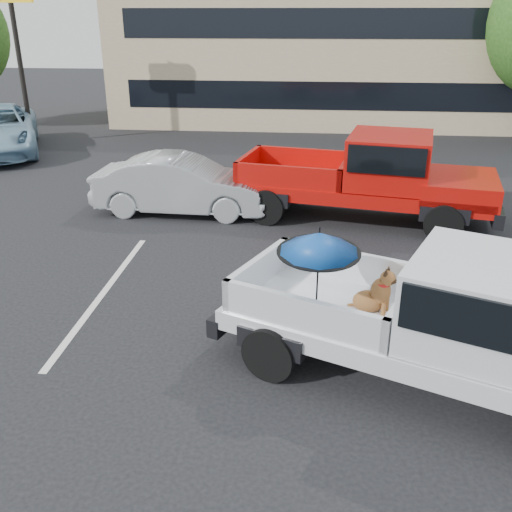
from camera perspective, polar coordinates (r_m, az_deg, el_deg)
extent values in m
plane|color=black|center=(8.18, 0.64, -10.86)|extent=(90.00, 90.00, 0.00)
cube|color=silver|center=(10.50, -14.97, -3.51)|extent=(0.12, 5.00, 0.01)
cube|color=silver|center=(10.18, 18.79, -4.89)|extent=(0.12, 5.00, 0.01)
cube|color=tan|center=(27.84, 8.94, 19.64)|extent=(20.00, 8.00, 6.00)
cube|color=black|center=(24.02, 9.19, 15.51)|extent=(18.00, 0.08, 1.10)
cube|color=black|center=(23.82, 9.63, 21.95)|extent=(18.00, 0.08, 1.10)
cylinder|color=black|center=(23.34, -22.56, 17.63)|extent=(0.18, 0.18, 6.00)
cylinder|color=#332114|center=(31.39, 16.10, 16.55)|extent=(0.32, 0.32, 2.86)
ellipsoid|color=#1C4513|center=(31.24, 16.74, 21.98)|extent=(4.68, 4.68, 5.38)
cylinder|color=black|center=(7.75, 1.48, -9.64)|extent=(0.81, 0.56, 0.76)
cylinder|color=black|center=(9.20, 6.81, -4.14)|extent=(0.81, 0.56, 0.76)
cube|color=silver|center=(7.84, 16.92, -7.81)|extent=(5.71, 3.91, 0.28)
cube|color=black|center=(8.76, -0.95, -4.58)|extent=(0.95, 1.87, 0.28)
cube|color=silver|center=(7.47, 21.61, -4.19)|extent=(2.25, 2.35, 1.05)
cube|color=black|center=(7.38, 21.84, -2.81)|extent=(2.15, 2.38, 0.55)
cube|color=black|center=(8.15, 7.02, -5.17)|extent=(2.84, 2.60, 0.10)
cube|color=silver|center=(8.76, 9.30, -1.05)|extent=(2.15, 1.01, 0.50)
cube|color=silver|center=(7.30, 4.51, -5.96)|extent=(2.15, 1.01, 0.50)
cube|color=silver|center=(8.43, 0.21, -1.70)|extent=(0.83, 1.73, 0.50)
cube|color=silver|center=(7.73, 14.71, -4.96)|extent=(0.83, 1.73, 0.50)
ellipsoid|color=brown|center=(8.00, 11.18, -4.44)|extent=(0.55, 0.51, 0.29)
cylinder|color=brown|center=(7.90, 12.62, -5.25)|extent=(0.06, 0.06, 0.22)
cylinder|color=brown|center=(8.03, 12.93, -4.81)|extent=(0.06, 0.06, 0.22)
ellipsoid|color=brown|center=(7.89, 12.35, -3.51)|extent=(0.35, 0.34, 0.39)
cylinder|color=red|center=(7.83, 12.55, -2.70)|extent=(0.19, 0.19, 0.04)
sphere|color=brown|center=(7.77, 13.06, -2.19)|extent=(0.21, 0.21, 0.21)
cone|color=black|center=(7.75, 13.88, -2.49)|extent=(0.17, 0.15, 0.10)
cone|color=black|center=(7.68, 12.88, -1.58)|extent=(0.07, 0.07, 0.11)
cone|color=black|center=(7.78, 13.12, -1.29)|extent=(0.07, 0.07, 0.11)
cylinder|color=brown|center=(8.09, 10.03, -4.77)|extent=(0.26, 0.05, 0.09)
cylinder|color=black|center=(7.60, 6.16, -2.48)|extent=(0.02, 0.10, 1.05)
cone|color=#11459A|center=(7.38, 6.33, 1.34)|extent=(1.10, 1.12, 0.36)
cylinder|color=black|center=(7.32, 6.39, 2.50)|extent=(0.02, 0.02, 0.10)
cylinder|color=black|center=(7.43, 6.29, 0.41)|extent=(1.10, 1.10, 0.09)
cylinder|color=black|center=(13.31, 1.09, 4.94)|extent=(0.87, 0.46, 0.83)
cylinder|color=black|center=(15.18, 3.14, 7.21)|extent=(0.87, 0.46, 0.83)
cylinder|color=black|center=(12.90, 18.22, 3.14)|extent=(0.87, 0.46, 0.83)
cylinder|color=black|center=(14.81, 18.18, 5.67)|extent=(0.87, 0.46, 0.83)
cube|color=#B20E09|center=(13.81, 10.41, 6.61)|extent=(6.19, 3.19, 0.31)
cube|color=#B20E09|center=(13.71, 19.62, 6.52)|extent=(2.01, 2.38, 0.50)
cube|color=black|center=(13.90, 22.76, 4.47)|extent=(0.63, 2.15, 0.33)
cube|color=black|center=(14.47, -1.62, 6.97)|extent=(0.61, 2.14, 0.31)
cube|color=#B20E09|center=(13.58, 13.18, 9.36)|extent=(2.16, 2.32, 1.15)
cube|color=black|center=(13.53, 13.26, 10.26)|extent=(2.02, 2.40, 0.60)
cube|color=black|center=(14.03, 3.95, 7.49)|extent=(2.86, 2.46, 0.11)
cube|color=#B20E09|center=(14.85, 4.81, 9.65)|extent=(2.49, 0.59, 0.55)
cube|color=#B20E09|center=(13.05, 3.04, 7.80)|extent=(2.49, 0.59, 0.55)
cube|color=#B20E09|center=(14.25, -0.80, 9.14)|extent=(0.49, 2.00, 0.55)
cube|color=#B20E09|center=(13.75, 8.93, 8.35)|extent=(0.49, 2.00, 0.55)
imported|color=#A0A4A7|center=(14.15, -7.40, 7.08)|extent=(4.32, 1.66, 1.41)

